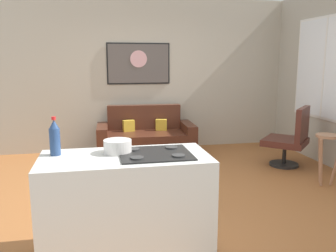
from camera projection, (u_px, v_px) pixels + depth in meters
The scene contains 11 objects.
ground at pixel (179, 194), 4.57m from camera, with size 6.40×6.40×0.04m, color #995B2F.
back_wall at pixel (150, 75), 6.65m from camera, with size 6.40×0.05×2.80m, color #B0A795.
couch at pixel (146, 139), 6.33m from camera, with size 1.72×0.86×0.86m.
coffee_table at pixel (160, 151), 5.19m from camera, with size 0.87×0.52×0.40m.
armchair at pixel (291, 138), 5.59m from camera, with size 0.90×0.90×0.96m.
bar_stool at pixel (327, 147), 4.75m from camera, with size 0.35×0.34×0.70m.
kitchen_counter at pixel (126, 206), 3.04m from camera, with size 1.41×0.69×0.91m.
soda_bottle at pixel (55, 138), 2.96m from camera, with size 0.09×0.09×0.33m.
mixing_bowl at pixel (118, 147), 3.04m from camera, with size 0.24×0.24×0.11m.
wall_painting at pixel (139, 64), 6.53m from camera, with size 1.16×0.03×0.75m.
window at pixel (325, 68), 5.66m from camera, with size 0.03×1.58×1.64m.
Camera 1 is at (-1.00, -4.22, 1.67)m, focal length 38.00 mm.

